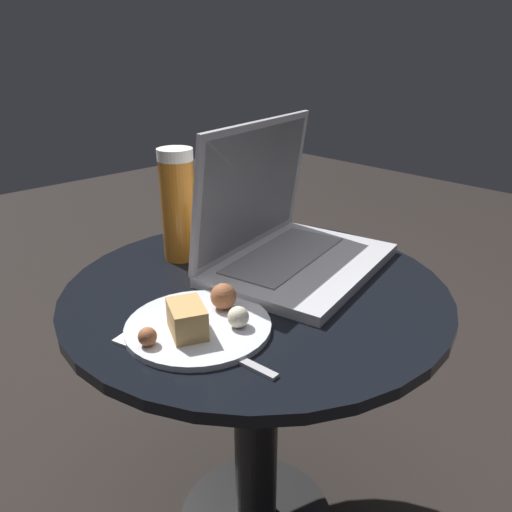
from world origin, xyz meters
TOP-DOWN VIEW (x-y plane):
  - table at (0.00, 0.00)m, footprint 0.65×0.65m
  - napkin at (-0.18, -0.02)m, footprint 0.18×0.15m
  - laptop at (0.10, 0.03)m, footprint 0.39×0.32m
  - beer_glass at (-0.02, 0.19)m, footprint 0.06×0.06m
  - snack_plate at (-0.16, -0.05)m, footprint 0.21×0.21m
  - fork at (-0.17, -0.11)m, footprint 0.04×0.17m

SIDE VIEW (x-z plane):
  - table at x=0.00m, z-range 0.13..0.69m
  - napkin at x=-0.18m, z-range 0.56..0.57m
  - fork at x=-0.17m, z-range 0.56..0.57m
  - snack_plate at x=-0.16m, z-range 0.55..0.60m
  - laptop at x=0.10m, z-range 0.48..0.74m
  - beer_glass at x=-0.02m, z-range 0.56..0.77m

